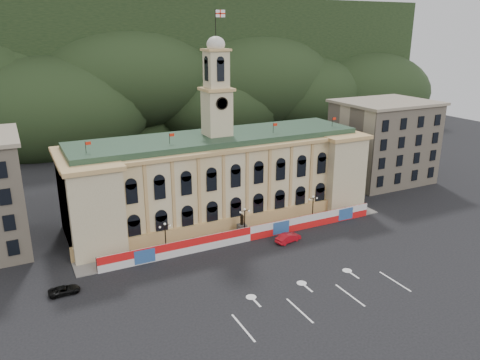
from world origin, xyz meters
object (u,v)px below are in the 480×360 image
red_sedan (288,238)px  statue (242,228)px  black_suv (64,290)px  lamp_center (245,220)px

red_sedan → statue: bearing=28.7°
statue → red_sedan: (5.44, -6.30, -0.42)m
statue → red_sedan: bearing=-49.2°
statue → black_suv: (-30.00, -6.62, -0.62)m
lamp_center → black_suv: lamp_center is taller
statue → lamp_center: lamp_center is taller
statue → black_suv: 30.73m
statue → lamp_center: (0.00, -1.00, 1.89)m
statue → red_sedan: size_ratio=0.76×
black_suv → red_sedan: bearing=-89.8°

